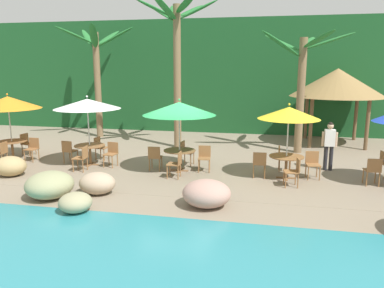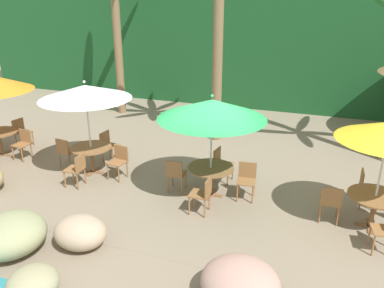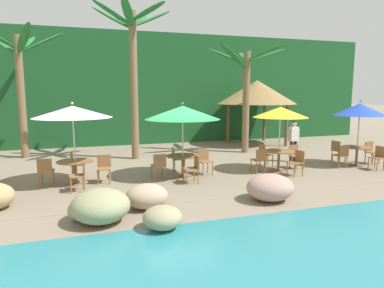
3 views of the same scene
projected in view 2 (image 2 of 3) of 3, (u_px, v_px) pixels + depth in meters
ground_plane at (207, 195)px, 9.31m from camera, size 120.00×120.00×0.00m
terrace_deck at (207, 194)px, 9.31m from camera, size 18.00×5.20×0.01m
foliage_backdrop at (273, 34)px, 16.11m from camera, size 28.00×2.40×6.00m
chair_orange_seaward at (23, 142)px, 11.21m from camera, size 0.45×0.45×0.87m
chair_orange_inland at (21, 130)px, 12.19m from camera, size 0.48×0.47×0.87m
umbrella_white at (85, 92)px, 9.68m from camera, size 2.36×2.36×2.54m
dining_table_white at (91, 151)px, 10.28m from camera, size 1.10×1.10×0.74m
chair_white_seaward at (119, 159)px, 10.02m from camera, size 0.47×0.48×0.87m
chair_white_inland at (108, 144)px, 11.06m from camera, size 0.47×0.46×0.87m
chair_white_left at (66, 151)px, 10.60m from camera, size 0.47×0.48×0.87m
chair_white_right at (77, 168)px, 9.53m from camera, size 0.45×0.44×0.87m
umbrella_green at (212, 109)px, 8.51m from camera, size 2.48×2.48×2.50m
dining_table_green at (211, 172)px, 9.07m from camera, size 1.10×1.10×0.74m
chair_green_seaward at (247, 178)px, 9.00m from camera, size 0.46×0.47×0.87m
chair_green_inland at (221, 162)px, 9.85m from camera, size 0.47×0.47×0.87m
chair_green_left at (176, 173)px, 9.25m from camera, size 0.45×0.45×0.87m
chair_green_right at (203, 193)px, 8.33m from camera, size 0.43×0.43×0.87m
dining_table_yellow at (375, 201)px, 7.80m from camera, size 1.10×1.10×0.74m
chair_yellow_inland at (366, 186)px, 8.61m from camera, size 0.43×0.43×0.87m
chair_yellow_left at (330, 201)px, 7.99m from camera, size 0.44×0.45×0.87m
palm_tree_nearest at (117, 20)px, 14.56m from camera, size 3.42×3.71×5.48m
palm_tree_second at (218, 1)px, 11.37m from camera, size 3.43×3.38×6.33m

